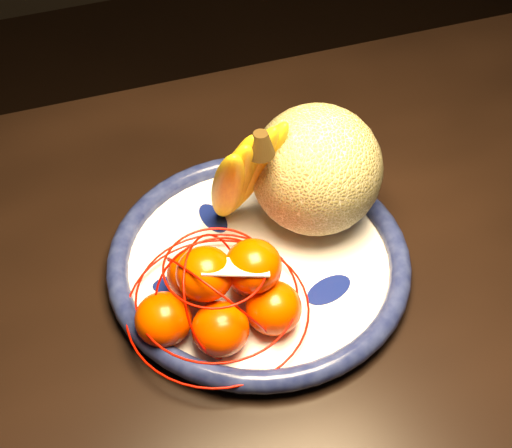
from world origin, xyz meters
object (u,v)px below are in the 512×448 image
object	(u,v)px
fruit_bowl	(259,260)
banana_bunch	(239,173)
cantaloupe	(316,170)
dining_table	(383,310)
mandarin_bag	(222,292)

from	to	relation	value
fruit_bowl	banana_bunch	size ratio (longest dim) A/B	1.94
banana_bunch	cantaloupe	bearing A→B (deg)	-30.95
banana_bunch	dining_table	bearing A→B (deg)	-61.01
dining_table	mandarin_bag	size ratio (longest dim) A/B	5.90
cantaloupe	dining_table	bearing A→B (deg)	-59.77
dining_table	fruit_bowl	size ratio (longest dim) A/B	4.30
banana_bunch	mandarin_bag	bearing A→B (deg)	-141.91
dining_table	banana_bunch	world-z (taller)	banana_bunch
banana_bunch	mandarin_bag	size ratio (longest dim) A/B	0.71
cantaloupe	banana_bunch	world-z (taller)	banana_bunch
dining_table	mandarin_bag	world-z (taller)	mandarin_bag
cantaloupe	mandarin_bag	bearing A→B (deg)	-145.56
fruit_bowl	mandarin_bag	xyz separation A→B (m)	(-0.07, -0.06, 0.04)
fruit_bowl	cantaloupe	world-z (taller)	cantaloupe
mandarin_bag	cantaloupe	bearing A→B (deg)	34.44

